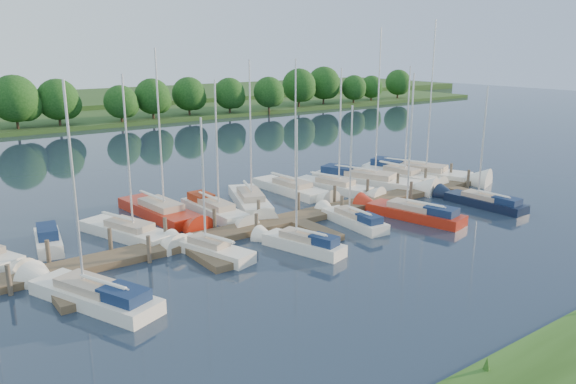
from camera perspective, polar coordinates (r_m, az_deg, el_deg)
ground at (r=33.18m, az=8.47°, el=-6.48°), size 260.00×260.00×0.00m
dock at (r=38.31m, az=0.81°, el=-3.07°), size 40.00×6.00×0.40m
mooring_pilings at (r=39.06m, az=-0.18°, el=-2.10°), size 38.24×2.84×2.00m
far_shore at (r=99.94m, az=-23.43°, el=6.86°), size 180.00×30.00×0.60m
distant_hill at (r=124.28m, az=-26.15°, el=8.08°), size 220.00×40.00×1.40m
treeline at (r=86.56m, az=-23.77°, el=8.27°), size 147.61×8.47×8.03m
motorboat at (r=37.31m, az=-23.16°, el=-4.60°), size 2.15×5.06×1.49m
sailboat_n_2 at (r=37.05m, az=-15.65°, el=-4.15°), size 4.17×8.36×10.67m
sailboat_n_3 at (r=40.78m, az=-12.62°, el=-2.21°), size 3.10×9.67×12.19m
sailboat_n_4 at (r=40.48m, az=-7.34°, el=-2.02°), size 2.03×7.81×10.09m
sailboat_n_5 at (r=42.60m, az=-3.78°, el=-1.15°), size 4.70×8.80×11.36m
sailboat_n_6 at (r=46.29m, az=0.54°, el=0.17°), size 2.55×8.93×11.29m
sailboat_n_7 at (r=47.03m, az=4.90°, el=0.35°), size 3.55×8.30×10.55m
sailboat_n_8 at (r=49.43m, az=8.31°, el=1.03°), size 5.85×10.80×13.77m
sailboat_n_9 at (r=51.84m, az=11.48°, el=1.47°), size 2.62×8.28×10.62m
sailboat_n_10 at (r=53.44m, az=13.35°, el=1.82°), size 6.07×11.49×14.56m
sailboat_s_0 at (r=28.76m, az=-19.41°, el=-9.93°), size 4.65×8.43×10.87m
sailboat_s_1 at (r=33.23m, az=-8.04°, el=-5.91°), size 3.02×6.46×8.42m
sailboat_s_2 at (r=33.69m, az=1.38°, el=-5.38°), size 2.89×6.25×8.22m
sailboat_s_3 at (r=38.58m, az=6.57°, el=-2.86°), size 1.93×6.54×8.44m
sailboat_s_4 at (r=40.71m, az=12.45°, el=-2.16°), size 3.45×8.29×10.49m
sailboat_s_5 at (r=45.20m, az=19.12°, el=-0.97°), size 2.04×7.36×9.36m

